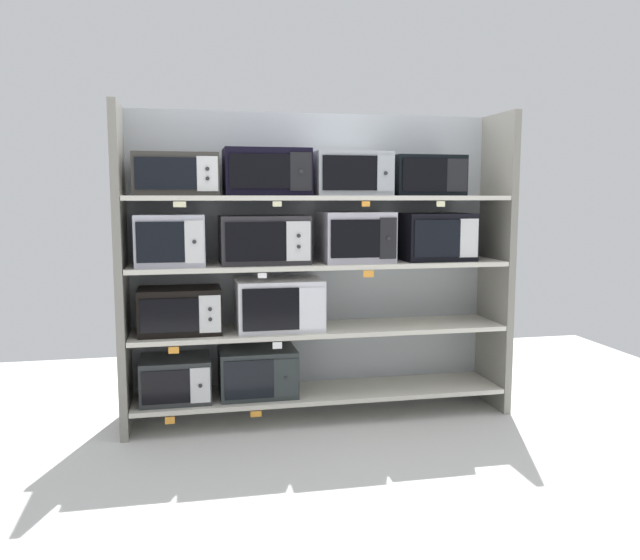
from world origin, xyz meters
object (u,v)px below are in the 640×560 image
Objects in this scene: microwave_2 at (180,311)px; microwave_9 at (266,172)px; microwave_7 at (435,237)px; microwave_10 at (350,174)px; microwave_5 at (264,240)px; microwave_1 at (258,372)px; microwave_8 at (176,174)px; microwave_6 at (355,237)px; microwave_3 at (279,304)px; microwave_4 at (170,240)px; microwave_0 at (176,379)px; microwave_11 at (424,176)px.

microwave_2 is 1.04m from microwave_9.
microwave_10 is (-0.61, -0.00, 0.42)m from microwave_7.
microwave_5 reaches higher than microwave_2.
microwave_1 is at bearing -179.99° from microwave_10.
microwave_6 is at bearing -0.00° from microwave_8.
microwave_8 reaches higher than microwave_3.
microwave_2 is at bearing 0.20° from microwave_4.
microwave_3 is 0.44m from microwave_5.
microwave_10 is at bearing -0.01° from microwave_8.
microwave_7 reaches higher than microwave_1.
microwave_2 is 1.42m from microwave_10.
microwave_10 is at bearing -0.03° from microwave_9.
microwave_3 is 0.68m from microwave_6.
microwave_10 is at bearing -0.00° from microwave_0.
microwave_8 reaches higher than microwave_0.
microwave_10 is at bearing -179.99° from microwave_7.
microwave_4 is 0.75× the size of microwave_5.
microwave_7 reaches higher than microwave_0.
microwave_6 reaches higher than microwave_4.
microwave_1 is 1.51m from microwave_7.
microwave_0 is 1.75m from microwave_10.
microwave_5 is at bearing -180.00° from microwave_10.
microwave_7 is at bearing 0.00° from microwave_4.
microwave_11 is (1.09, -0.00, 0.42)m from microwave_5.
microwave_7 is at bearing -0.01° from microwave_6.
microwave_10 is at bearing 0.01° from microwave_3.
microwave_7 reaches higher than microwave_2.
microwave_2 is 0.92× the size of microwave_5.
microwave_6 is 1.23m from microwave_8.
microwave_0 is 0.53m from microwave_1.
microwave_2 is (0.04, 0.00, 0.45)m from microwave_0.
microwave_11 is (1.63, -0.00, 0.86)m from microwave_2.
microwave_9 reaches higher than microwave_6.
microwave_3 reaches higher than microwave_1.
microwave_8 is at bearing 180.00° from microwave_6.
microwave_5 is (0.05, 0.00, 0.88)m from microwave_1.
microwave_6 is (1.21, 0.00, 0.00)m from microwave_4.
microwave_11 reaches higher than microwave_5.
microwave_11 reaches higher than microwave_2.
microwave_6 is 0.85× the size of microwave_9.
microwave_8 is 1.10× the size of microwave_11.
microwave_9 is at bearing 179.99° from microwave_7.
microwave_9 is (0.02, 0.00, 0.43)m from microwave_5.
microwave_9 reaches higher than microwave_8.
microwave_9 is (0.57, 0.00, 0.02)m from microwave_8.
microwave_5 is (0.59, -0.00, -0.01)m from microwave_4.
microwave_10 is (1.17, -0.00, 0.42)m from microwave_4.
microwave_6 is (0.52, 0.00, 0.44)m from microwave_3.
microwave_9 is at bearing 0.28° from microwave_1.
microwave_11 reaches higher than microwave_1.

